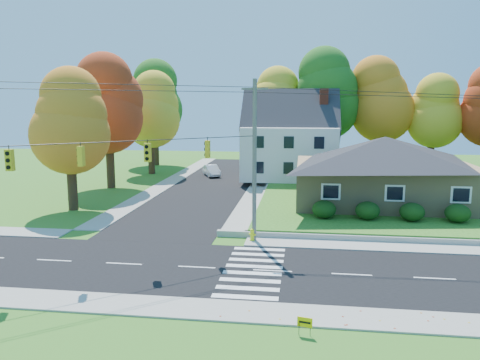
{
  "coord_description": "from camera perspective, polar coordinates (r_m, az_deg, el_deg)",
  "views": [
    {
      "loc": [
        1.43,
        -23.02,
        8.53
      ],
      "look_at": [
        -2.77,
        8.0,
        3.41
      ],
      "focal_mm": 35.0,
      "sensor_mm": 36.0,
      "label": 1
    }
  ],
  "objects": [
    {
      "name": "white_car",
      "position": [
        55.6,
        -3.47,
        1.16
      ],
      "size": [
        2.91,
        4.21,
        1.31
      ],
      "primitive_type": "imported",
      "rotation": [
        0.0,
        0.0,
        0.43
      ],
      "color": "silver",
      "rests_on": "road_cross"
    },
    {
      "name": "tree_west_3",
      "position": [
        66.25,
        -10.4,
        9.65
      ],
      "size": [
        7.84,
        7.84,
        14.6
      ],
      "color": "#3F2A19",
      "rests_on": "ground"
    },
    {
      "name": "hedge_row",
      "position": [
        34.19,
        17.79,
        -3.64
      ],
      "size": [
        10.7,
        1.7,
        1.27
      ],
      "color": "#163A10",
      "rests_on": "lawn"
    },
    {
      "name": "ranch_house",
      "position": [
        39.92,
        17.12,
        1.3
      ],
      "size": [
        14.6,
        10.6,
        5.4
      ],
      "color": "tan",
      "rests_on": "lawn"
    },
    {
      "name": "yard_sign",
      "position": [
        18.27,
        7.9,
        -16.85
      ],
      "size": [
        0.56,
        0.15,
        0.71
      ],
      "color": "black",
      "rests_on": "ground"
    },
    {
      "name": "road_cross",
      "position": [
        50.64,
        -3.13,
        -0.4
      ],
      "size": [
        8.0,
        44.0,
        0.02
      ],
      "primitive_type": "cube",
      "color": "black",
      "rests_on": "ground"
    },
    {
      "name": "sidewalk_north",
      "position": [
        29.31,
        4.63,
        -7.57
      ],
      "size": [
        90.0,
        2.0,
        0.08
      ],
      "primitive_type": "cube",
      "color": "#9C9A90",
      "rests_on": "ground"
    },
    {
      "name": "tree_west_1",
      "position": [
        49.03,
        -15.82,
        8.87
      ],
      "size": [
        7.28,
        7.28,
        13.56
      ],
      "color": "#3F2A19",
      "rests_on": "ground"
    },
    {
      "name": "tree_lot_1",
      "position": [
        56.09,
        10.51,
        10.25
      ],
      "size": [
        7.84,
        7.84,
        14.6
      ],
      "color": "#3F2A19",
      "rests_on": "lawn"
    },
    {
      "name": "sidewalk_south",
      "position": [
        19.97,
        2.99,
        -15.87
      ],
      "size": [
        90.0,
        2.0,
        0.08
      ],
      "primitive_type": "cube",
      "color": "#9C9A90",
      "rests_on": "ground"
    },
    {
      "name": "tree_west_0",
      "position": [
        39.6,
        -20.17,
        6.74
      ],
      "size": [
        6.16,
        6.16,
        11.47
      ],
      "color": "#3F2A19",
      "rests_on": "ground"
    },
    {
      "name": "lawn",
      "position": [
        46.26,
        22.07,
        -1.7
      ],
      "size": [
        30.0,
        30.0,
        0.5
      ],
      "primitive_type": "cube",
      "color": "#3D7923",
      "rests_on": "ground"
    },
    {
      "name": "tree_lot_3",
      "position": [
        57.89,
        22.5,
        7.73
      ],
      "size": [
        6.16,
        6.16,
        11.47
      ],
      "color": "#3F2A19",
      "rests_on": "lawn"
    },
    {
      "name": "road_main",
      "position": [
        24.59,
        3.98,
        -11.0
      ],
      "size": [
        90.0,
        8.0,
        0.02
      ],
      "primitive_type": "cube",
      "color": "black",
      "rests_on": "ground"
    },
    {
      "name": "fire_hydrant",
      "position": [
        29.43,
        1.5,
        -6.76
      ],
      "size": [
        0.46,
        0.36,
        0.82
      ],
      "color": "yellow",
      "rests_on": "ground"
    },
    {
      "name": "tree_lot_0",
      "position": [
        57.13,
        4.33,
        9.05
      ],
      "size": [
        6.72,
        6.72,
        12.51
      ],
      "color": "#3F2A19",
      "rests_on": "lawn"
    },
    {
      "name": "traffic_infrastructure",
      "position": [
        24.66,
        3.97,
        1.39
      ],
      "size": [
        38.1,
        10.66,
        10.0
      ],
      "color": "#666059",
      "rests_on": "ground"
    },
    {
      "name": "ground",
      "position": [
        24.59,
        3.98,
        -11.02
      ],
      "size": [
        120.0,
        120.0,
        0.0
      ],
      "primitive_type": "plane",
      "color": "#3D7923"
    },
    {
      "name": "tree_west_2",
      "position": [
        58.03,
        -10.92,
        8.42
      ],
      "size": [
        6.72,
        6.72,
        12.51
      ],
      "color": "#3F2A19",
      "rests_on": "ground"
    },
    {
      "name": "tree_lot_2",
      "position": [
        57.66,
        16.49,
        9.35
      ],
      "size": [
        7.28,
        7.28,
        13.56
      ],
      "color": "#3F2A19",
      "rests_on": "lawn"
    },
    {
      "name": "colonial_house",
      "position": [
        51.19,
        6.16,
        4.82
      ],
      "size": [
        10.4,
        8.4,
        9.6
      ],
      "color": "silver",
      "rests_on": "lawn"
    }
  ]
}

